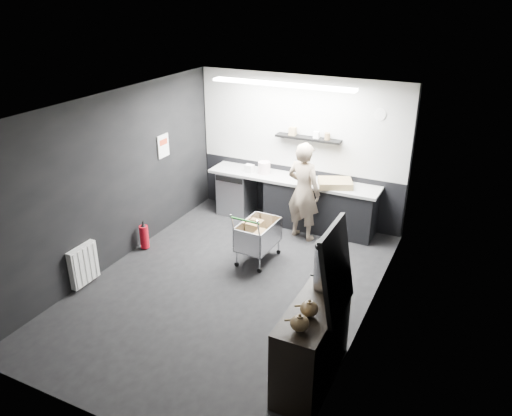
% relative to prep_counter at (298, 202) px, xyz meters
% --- Properties ---
extents(floor, '(5.50, 5.50, 0.00)m').
position_rel_prep_counter_xyz_m(floor, '(-0.14, -2.42, -0.46)').
color(floor, black).
rests_on(floor, ground).
extents(ceiling, '(5.50, 5.50, 0.00)m').
position_rel_prep_counter_xyz_m(ceiling, '(-0.14, -2.42, 2.24)').
color(ceiling, white).
rests_on(ceiling, wall_back).
extents(wall_back, '(5.50, 0.00, 5.50)m').
position_rel_prep_counter_xyz_m(wall_back, '(-0.14, 0.33, 0.89)').
color(wall_back, black).
rests_on(wall_back, floor).
extents(wall_front, '(5.50, 0.00, 5.50)m').
position_rel_prep_counter_xyz_m(wall_front, '(-0.14, -5.17, 0.89)').
color(wall_front, black).
rests_on(wall_front, floor).
extents(wall_left, '(0.00, 5.50, 5.50)m').
position_rel_prep_counter_xyz_m(wall_left, '(-2.14, -2.42, 0.89)').
color(wall_left, black).
rests_on(wall_left, floor).
extents(wall_right, '(0.00, 5.50, 5.50)m').
position_rel_prep_counter_xyz_m(wall_right, '(1.86, -2.42, 0.89)').
color(wall_right, black).
rests_on(wall_right, floor).
extents(kitchen_wall_panel, '(3.95, 0.02, 1.70)m').
position_rel_prep_counter_xyz_m(kitchen_wall_panel, '(-0.14, 0.31, 1.39)').
color(kitchen_wall_panel, beige).
rests_on(kitchen_wall_panel, wall_back).
extents(dado_panel, '(3.95, 0.02, 1.00)m').
position_rel_prep_counter_xyz_m(dado_panel, '(-0.14, 0.31, 0.04)').
color(dado_panel, black).
rests_on(dado_panel, wall_back).
extents(floating_shelf, '(1.20, 0.22, 0.04)m').
position_rel_prep_counter_xyz_m(floating_shelf, '(0.06, 0.20, 1.16)').
color(floating_shelf, black).
rests_on(floating_shelf, wall_back).
extents(wall_clock, '(0.20, 0.03, 0.20)m').
position_rel_prep_counter_xyz_m(wall_clock, '(1.26, 0.30, 1.69)').
color(wall_clock, white).
rests_on(wall_clock, wall_back).
extents(poster, '(0.02, 0.30, 0.40)m').
position_rel_prep_counter_xyz_m(poster, '(-2.12, -1.12, 1.09)').
color(poster, white).
rests_on(poster, wall_left).
extents(poster_red_band, '(0.02, 0.22, 0.10)m').
position_rel_prep_counter_xyz_m(poster_red_band, '(-2.11, -1.12, 1.16)').
color(poster_red_band, red).
rests_on(poster_red_band, poster).
extents(radiator, '(0.10, 0.50, 0.60)m').
position_rel_prep_counter_xyz_m(radiator, '(-2.08, -3.32, -0.11)').
color(radiator, white).
rests_on(radiator, wall_left).
extents(ceiling_strip, '(2.40, 0.20, 0.04)m').
position_rel_prep_counter_xyz_m(ceiling_strip, '(-0.14, -0.57, 2.21)').
color(ceiling_strip, white).
rests_on(ceiling_strip, ceiling).
extents(prep_counter, '(3.20, 0.61, 0.90)m').
position_rel_prep_counter_xyz_m(prep_counter, '(0.00, 0.00, 0.00)').
color(prep_counter, black).
rests_on(prep_counter, floor).
extents(person, '(0.71, 0.55, 1.74)m').
position_rel_prep_counter_xyz_m(person, '(0.26, -0.45, 0.41)').
color(person, '#C3B49B').
rests_on(person, floor).
extents(shopping_cart, '(0.52, 0.85, 0.91)m').
position_rel_prep_counter_xyz_m(shopping_cart, '(-0.09, -1.52, -0.03)').
color(shopping_cart, silver).
rests_on(shopping_cart, floor).
extents(sideboard, '(0.55, 1.29, 1.93)m').
position_rel_prep_counter_xyz_m(sideboard, '(1.61, -3.64, 0.15)').
color(sideboard, black).
rests_on(sideboard, floor).
extents(fire_extinguisher, '(0.15, 0.15, 0.49)m').
position_rel_prep_counter_xyz_m(fire_extinguisher, '(-1.99, -2.02, -0.22)').
color(fire_extinguisher, red).
rests_on(fire_extinguisher, floor).
extents(cardboard_box, '(0.70, 0.63, 0.11)m').
position_rel_prep_counter_xyz_m(cardboard_box, '(0.69, -0.05, 0.50)').
color(cardboard_box, '#937B4E').
rests_on(cardboard_box, prep_counter).
extents(pink_tub, '(0.22, 0.22, 0.22)m').
position_rel_prep_counter_xyz_m(pink_tub, '(-0.70, 0.00, 0.55)').
color(pink_tub, white).
rests_on(pink_tub, prep_counter).
extents(white_container, '(0.17, 0.14, 0.14)m').
position_rel_prep_counter_xyz_m(white_container, '(-0.98, -0.05, 0.51)').
color(white_container, white).
rests_on(white_container, prep_counter).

